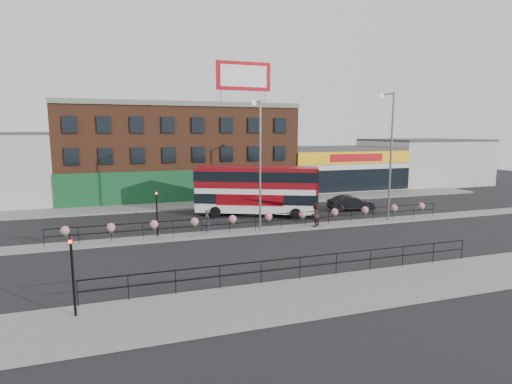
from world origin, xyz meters
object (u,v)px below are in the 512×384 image
object	(u,v)px
double_decker_bus	(257,186)
lamp_column_west	(259,154)
car	(351,203)
pedestrian_b	(315,215)
pedestrian_a	(207,221)
lamp_column_east	(389,145)

from	to	relation	value
double_decker_bus	lamp_column_west	size ratio (longest dim) A/B	1.14
car	pedestrian_b	world-z (taller)	pedestrian_b
double_decker_bus	car	world-z (taller)	double_decker_bus
car	pedestrian_b	bearing A→B (deg)	136.73
double_decker_bus	pedestrian_a	size ratio (longest dim) A/B	6.60
car	lamp_column_east	world-z (taller)	lamp_column_east
double_decker_bus	lamp_column_east	distance (m)	11.44
pedestrian_b	lamp_column_east	bearing A→B (deg)	151.54
lamp_column_east	pedestrian_b	bearing A→B (deg)	-176.14
lamp_column_east	lamp_column_west	bearing A→B (deg)	-179.42
car	lamp_column_west	world-z (taller)	lamp_column_west
pedestrian_a	lamp_column_east	size ratio (longest dim) A/B	0.16
double_decker_bus	car	distance (m)	9.32
lamp_column_west	lamp_column_east	distance (m)	11.12
lamp_column_east	double_decker_bus	bearing A→B (deg)	150.74
car	lamp_column_west	bearing A→B (deg)	121.84
pedestrian_b	car	bearing A→B (deg)	-172.76
pedestrian_a	lamp_column_west	size ratio (longest dim) A/B	0.17
double_decker_bus	pedestrian_b	distance (m)	6.57
double_decker_bus	car	xyz separation A→B (m)	(9.10, -0.49, -1.93)
lamp_column_west	lamp_column_east	xyz separation A→B (m)	(11.11, 0.11, 0.52)
pedestrian_a	car	bearing A→B (deg)	-81.09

